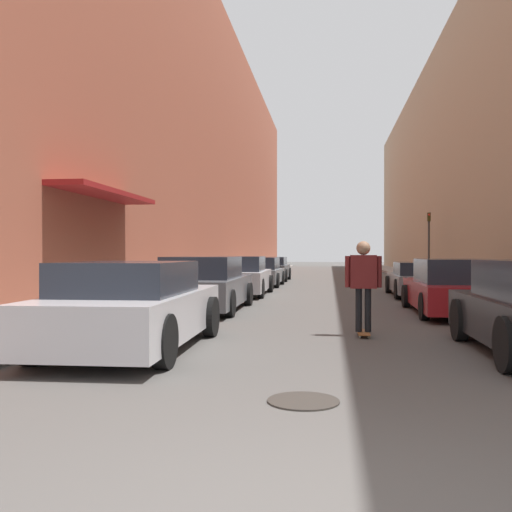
{
  "coord_description": "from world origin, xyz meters",
  "views": [
    {
      "loc": [
        -0.02,
        -2.77,
        1.44
      ],
      "look_at": [
        -1.82,
        11.12,
        1.37
      ],
      "focal_mm": 40.0,
      "sensor_mm": 36.0,
      "label": 1
    }
  ],
  "objects_px": {
    "parked_car_left_0": "(133,307)",
    "parked_car_left_2": "(239,276)",
    "parked_car_left_1": "(205,285)",
    "skateboarder": "(363,278)",
    "parked_car_right_2": "(422,280)",
    "traffic_light": "(429,238)",
    "parked_car_right_1": "(456,288)",
    "parked_car_left_3": "(260,272)",
    "parked_car_left_4": "(271,269)",
    "manhole_cover": "(303,401)"
  },
  "relations": [
    {
      "from": "parked_car_left_0",
      "to": "parked_car_left_2",
      "type": "xyz_separation_m",
      "value": [
        -0.17,
        11.15,
        -0.0
      ]
    },
    {
      "from": "parked_car_left_0",
      "to": "parked_car_left_1",
      "type": "relative_size",
      "value": 0.96
    },
    {
      "from": "parked_car_left_1",
      "to": "skateboarder",
      "type": "bearing_deg",
      "value": -46.83
    },
    {
      "from": "parked_car_left_0",
      "to": "parked_car_right_2",
      "type": "xyz_separation_m",
      "value": [
        5.95,
        11.33,
        -0.08
      ]
    },
    {
      "from": "parked_car_left_1",
      "to": "skateboarder",
      "type": "height_order",
      "value": "skateboarder"
    },
    {
      "from": "parked_car_right_2",
      "to": "skateboarder",
      "type": "relative_size",
      "value": 2.78
    },
    {
      "from": "parked_car_right_2",
      "to": "skateboarder",
      "type": "distance_m",
      "value": 9.8
    },
    {
      "from": "parked_car_left_2",
      "to": "traffic_light",
      "type": "distance_m",
      "value": 13.5
    },
    {
      "from": "parked_car_right_1",
      "to": "skateboarder",
      "type": "distance_m",
      "value": 4.6
    },
    {
      "from": "parked_car_left_3",
      "to": "skateboarder",
      "type": "relative_size",
      "value": 2.59
    },
    {
      "from": "skateboarder",
      "to": "traffic_light",
      "type": "xyz_separation_m",
      "value": [
        4.45,
        19.97,
        1.21
      ]
    },
    {
      "from": "parked_car_left_3",
      "to": "parked_car_right_2",
      "type": "xyz_separation_m",
      "value": [
        6.07,
        -5.22,
        -0.04
      ]
    },
    {
      "from": "parked_car_right_1",
      "to": "parked_car_left_4",
      "type": "bearing_deg",
      "value": 110.8
    },
    {
      "from": "parked_car_right_1",
      "to": "skateboarder",
      "type": "relative_size",
      "value": 2.91
    },
    {
      "from": "parked_car_left_2",
      "to": "parked_car_left_1",
      "type": "bearing_deg",
      "value": -90.27
    },
    {
      "from": "parked_car_left_3",
      "to": "parked_car_right_2",
      "type": "height_order",
      "value": "parked_car_left_3"
    },
    {
      "from": "parked_car_left_0",
      "to": "parked_car_left_2",
      "type": "height_order",
      "value": "parked_car_left_2"
    },
    {
      "from": "parked_car_left_4",
      "to": "parked_car_right_2",
      "type": "distance_m",
      "value": 11.89
    },
    {
      "from": "parked_car_left_2",
      "to": "skateboarder",
      "type": "height_order",
      "value": "skateboarder"
    },
    {
      "from": "parked_car_left_0",
      "to": "traffic_light",
      "type": "distance_m",
      "value": 23.27
    },
    {
      "from": "parked_car_right_2",
      "to": "skateboarder",
      "type": "bearing_deg",
      "value": -104.54
    },
    {
      "from": "parked_car_left_0",
      "to": "parked_car_right_2",
      "type": "distance_m",
      "value": 12.8
    },
    {
      "from": "parked_car_left_1",
      "to": "parked_car_left_0",
      "type": "bearing_deg",
      "value": -88.03
    },
    {
      "from": "skateboarder",
      "to": "traffic_light",
      "type": "relative_size",
      "value": 0.49
    },
    {
      "from": "parked_car_left_0",
      "to": "manhole_cover",
      "type": "height_order",
      "value": "parked_car_left_0"
    },
    {
      "from": "parked_car_right_1",
      "to": "skateboarder",
      "type": "height_order",
      "value": "skateboarder"
    },
    {
      "from": "parked_car_left_0",
      "to": "skateboarder",
      "type": "relative_size",
      "value": 2.74
    },
    {
      "from": "parked_car_left_0",
      "to": "skateboarder",
      "type": "distance_m",
      "value": 3.97
    },
    {
      "from": "parked_car_left_2",
      "to": "manhole_cover",
      "type": "xyz_separation_m",
      "value": [
        2.83,
        -13.82,
        -0.63
      ]
    },
    {
      "from": "parked_car_left_2",
      "to": "parked_car_right_2",
      "type": "height_order",
      "value": "parked_car_left_2"
    },
    {
      "from": "parked_car_left_2",
      "to": "parked_car_left_3",
      "type": "xyz_separation_m",
      "value": [
        0.06,
        5.4,
        -0.04
      ]
    },
    {
      "from": "parked_car_left_4",
      "to": "manhole_cover",
      "type": "height_order",
      "value": "parked_car_left_4"
    },
    {
      "from": "parked_car_left_3",
      "to": "parked_car_right_2",
      "type": "bearing_deg",
      "value": -40.71
    },
    {
      "from": "parked_car_left_1",
      "to": "parked_car_left_2",
      "type": "relative_size",
      "value": 1.01
    },
    {
      "from": "parked_car_right_1",
      "to": "manhole_cover",
      "type": "xyz_separation_m",
      "value": [
        -3.21,
        -8.44,
        -0.61
      ]
    },
    {
      "from": "parked_car_left_4",
      "to": "traffic_light",
      "type": "height_order",
      "value": "traffic_light"
    },
    {
      "from": "skateboarder",
      "to": "parked_car_left_3",
      "type": "bearing_deg",
      "value": 103.8
    },
    {
      "from": "parked_car_left_2",
      "to": "manhole_cover",
      "type": "distance_m",
      "value": 14.12
    },
    {
      "from": "parked_car_left_0",
      "to": "parked_car_left_3",
      "type": "xyz_separation_m",
      "value": [
        -0.12,
        16.55,
        -0.04
      ]
    },
    {
      "from": "parked_car_left_3",
      "to": "manhole_cover",
      "type": "bearing_deg",
      "value": -81.78
    },
    {
      "from": "parked_car_left_0",
      "to": "manhole_cover",
      "type": "relative_size",
      "value": 6.45
    },
    {
      "from": "parked_car_left_2",
      "to": "parked_car_right_1",
      "type": "distance_m",
      "value": 8.09
    },
    {
      "from": "traffic_light",
      "to": "parked_car_right_1",
      "type": "bearing_deg",
      "value": -97.37
    },
    {
      "from": "parked_car_left_0",
      "to": "parked_car_left_3",
      "type": "height_order",
      "value": "parked_car_left_0"
    },
    {
      "from": "parked_car_left_0",
      "to": "parked_car_right_2",
      "type": "height_order",
      "value": "parked_car_left_0"
    },
    {
      "from": "parked_car_left_4",
      "to": "skateboarder",
      "type": "distance_m",
      "value": 20.04
    },
    {
      "from": "manhole_cover",
      "to": "traffic_light",
      "type": "relative_size",
      "value": 0.21
    },
    {
      "from": "parked_car_left_4",
      "to": "traffic_light",
      "type": "bearing_deg",
      "value": 1.87
    },
    {
      "from": "parked_car_right_1",
      "to": "traffic_light",
      "type": "distance_m",
      "value": 16.26
    },
    {
      "from": "parked_car_left_1",
      "to": "manhole_cover",
      "type": "distance_m",
      "value": 8.95
    }
  ]
}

